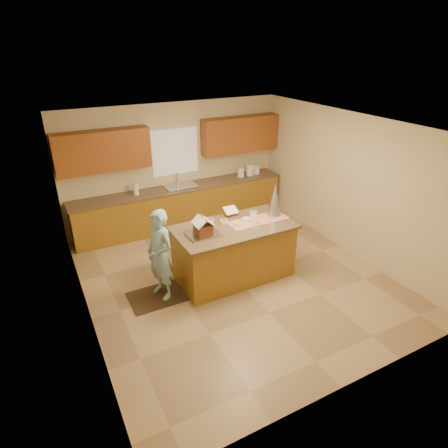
{
  "coord_description": "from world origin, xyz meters",
  "views": [
    {
      "loc": [
        -2.83,
        -5.03,
        3.87
      ],
      "look_at": [
        -0.1,
        0.2,
        1.0
      ],
      "focal_mm": 30.5,
      "sensor_mm": 36.0,
      "label": 1
    }
  ],
  "objects": [
    {
      "name": "canister_b",
      "position": [
        1.78,
        2.45,
        1.05
      ],
      "size": [
        0.19,
        0.19,
        0.27
      ],
      "primitive_type": "cylinder",
      "color": "white",
      "rests_on": "back_counter_top"
    },
    {
      "name": "wall_back",
      "position": [
        0.0,
        2.75,
        1.35
      ],
      "size": [
        5.5,
        5.5,
        0.0
      ],
      "primitive_type": "plane",
      "color": "beige",
      "rests_on": "floor"
    },
    {
      "name": "boy",
      "position": [
        -1.31,
        0.07,
        0.78
      ],
      "size": [
        0.53,
        0.65,
        1.53
      ],
      "primitive_type": "imported",
      "rotation": [
        0.0,
        0.0,
        -1.24
      ],
      "color": "#90BBCD",
      "rests_on": "rug"
    },
    {
      "name": "sink",
      "position": [
        0.0,
        2.45,
        0.89
      ],
      "size": [
        0.7,
        0.45,
        0.12
      ],
      "primitive_type": "cube",
      "color": "silver",
      "rests_on": "back_counter_top"
    },
    {
      "name": "baking_tray",
      "position": [
        -0.6,
        -0.03,
        1.02
      ],
      "size": [
        0.51,
        0.38,
        0.03
      ],
      "primitive_type": "cube",
      "rotation": [
        0.0,
        0.0,
        0.01
      ],
      "color": "silver",
      "rests_on": "island_top"
    },
    {
      "name": "tinsel_tree",
      "position": [
        0.86,
        0.09,
        1.31
      ],
      "size": [
        0.24,
        0.24,
        0.6
      ],
      "primitive_type": "cone",
      "rotation": [
        0.0,
        0.0,
        0.01
      ],
      "color": "silver",
      "rests_on": "island_top"
    },
    {
      "name": "island_base",
      "position": [
        0.0,
        0.03,
        0.48
      ],
      "size": [
        1.98,
        1.0,
        0.97
      ],
      "primitive_type": "cube",
      "rotation": [
        0.0,
        0.0,
        0.01
      ],
      "color": "#98671F",
      "rests_on": "floor"
    },
    {
      "name": "table_runner",
      "position": [
        0.5,
        0.03,
        1.01
      ],
      "size": [
        1.1,
        0.4,
        0.01
      ],
      "primitive_type": "cube",
      "rotation": [
        0.0,
        0.0,
        0.01
      ],
      "color": "#B2140C",
      "rests_on": "island_top"
    },
    {
      "name": "wall_left",
      "position": [
        -2.5,
        0.0,
        1.35
      ],
      "size": [
        5.5,
        5.5,
        0.0
      ],
      "primitive_type": "plane",
      "color": "beige",
      "rests_on": "floor"
    },
    {
      "name": "rug",
      "position": [
        -1.36,
        0.07,
        0.01
      ],
      "size": [
        1.04,
        0.68,
        0.01
      ],
      "primitive_type": "cube",
      "color": "black",
      "rests_on": "floor"
    },
    {
      "name": "floor",
      "position": [
        0.0,
        0.0,
        0.0
      ],
      "size": [
        5.5,
        5.5,
        0.0
      ],
      "primitive_type": "plane",
      "color": "tan",
      "rests_on": "ground"
    },
    {
      "name": "stone_accent",
      "position": [
        -2.48,
        -0.8,
        1.25
      ],
      "size": [
        0.0,
        2.5,
        2.5
      ],
      "primitive_type": "plane",
      "rotation": [
        1.57,
        0.0,
        1.57
      ],
      "color": "gray",
      "rests_on": "wall_left"
    },
    {
      "name": "canister_a",
      "position": [
        1.52,
        2.45,
        1.03
      ],
      "size": [
        0.16,
        0.16,
        0.23
      ],
      "primitive_type": "cylinder",
      "color": "white",
      "rests_on": "back_counter_top"
    },
    {
      "name": "island_top",
      "position": [
        0.0,
        0.03,
        0.99
      ],
      "size": [
        2.07,
        1.09,
        0.04
      ],
      "primitive_type": "cube",
      "rotation": [
        0.0,
        0.0,
        0.01
      ],
      "color": "brown",
      "rests_on": "island_base"
    },
    {
      "name": "upper_cabinet_right",
      "position": [
        1.55,
        2.57,
        1.9
      ],
      "size": [
        1.85,
        0.35,
        0.8
      ],
      "primitive_type": "cube",
      "color": "brown",
      "rests_on": "wall_back"
    },
    {
      "name": "window_curtain",
      "position": [
        0.0,
        2.72,
        1.65
      ],
      "size": [
        1.05,
        0.03,
        1.0
      ],
      "primitive_type": "cube",
      "color": "white",
      "rests_on": "wall_back"
    },
    {
      "name": "paper_towel",
      "position": [
        -1.01,
        2.45,
        1.04
      ],
      "size": [
        0.11,
        0.11,
        0.25
      ],
      "primitive_type": "cylinder",
      "color": "white",
      "rests_on": "back_counter_top"
    },
    {
      "name": "ceiling",
      "position": [
        0.0,
        0.0,
        2.7
      ],
      "size": [
        5.5,
        5.5,
        0.0
      ],
      "primitive_type": "plane",
      "color": "silver",
      "rests_on": "floor"
    },
    {
      "name": "back_counter_top",
      "position": [
        0.0,
        2.45,
        0.9
      ],
      "size": [
        4.85,
        0.63,
        0.04
      ],
      "primitive_type": "cube",
      "color": "brown",
      "rests_on": "back_counter_base"
    },
    {
      "name": "wall_right",
      "position": [
        2.5,
        0.0,
        1.35
      ],
      "size": [
        5.5,
        5.5,
        0.0
      ],
      "primitive_type": "plane",
      "color": "beige",
      "rests_on": "floor"
    },
    {
      "name": "upper_cabinet_left",
      "position": [
        -1.55,
        2.57,
        1.9
      ],
      "size": [
        1.85,
        0.35,
        0.8
      ],
      "primitive_type": "cube",
      "color": "brown",
      "rests_on": "wall_back"
    },
    {
      "name": "faucet",
      "position": [
        0.0,
        2.63,
        1.06
      ],
      "size": [
        0.03,
        0.03,
        0.28
      ],
      "primitive_type": "cylinder",
      "color": "silver",
      "rests_on": "back_counter_top"
    },
    {
      "name": "gingerbread_house",
      "position": [
        -0.6,
        -0.03,
        1.15
      ],
      "size": [
        0.3,
        0.31,
        0.31
      ],
      "color": "maroon",
      "rests_on": "baking_tray"
    },
    {
      "name": "back_counter_base",
      "position": [
        0.0,
        2.45,
        0.44
      ],
      "size": [
        4.8,
        0.6,
        0.88
      ],
      "primitive_type": "cube",
      "color": "#98671F",
      "rests_on": "floor"
    },
    {
      "name": "canister_c",
      "position": [
        1.97,
        2.45,
        1.02
      ],
      "size": [
        0.14,
        0.14,
        0.21
      ],
      "primitive_type": "cylinder",
      "color": "white",
      "rests_on": "back_counter_top"
    },
    {
      "name": "wall_front",
      "position": [
        0.0,
        -2.75,
        1.35
      ],
      "size": [
        5.5,
        5.5,
        0.0
      ],
      "primitive_type": "plane",
      "color": "beige",
      "rests_on": "floor"
    },
    {
      "name": "cookbook",
      "position": [
        0.17,
        0.45,
        1.11
      ],
      "size": [
        0.24,
        0.19,
        0.1
      ],
      "primitive_type": "cube",
      "rotation": [
        -1.13,
        0.0,
        0.01
      ],
      "color": "white",
      "rests_on": "island_top"
    },
    {
      "name": "candy_bowls",
      "position": [
        0.14,
        0.14,
        1.04
      ],
      "size": [
        0.96,
        0.65,
        0.06
      ],
      "color": "yellow",
      "rests_on": "island_top"
    }
  ]
}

